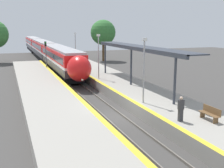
# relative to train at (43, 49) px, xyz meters

# --- Properties ---
(ground_plane) EXTENTS (120.00, 120.00, 0.00)m
(ground_plane) POSITION_rel_train_xyz_m (0.00, -41.85, -2.26)
(ground_plane) COLOR #423F3D
(rail_left) EXTENTS (0.08, 90.00, 0.15)m
(rail_left) POSITION_rel_train_xyz_m (-0.72, -41.85, -2.19)
(rail_left) COLOR slate
(rail_left) RESTS_ON ground_plane
(rail_right) EXTENTS (0.08, 90.00, 0.15)m
(rail_right) POSITION_rel_train_xyz_m (0.72, -41.85, -2.19)
(rail_right) COLOR slate
(rail_right) RESTS_ON ground_plane
(train) EXTENTS (2.83, 65.72, 3.95)m
(train) POSITION_rel_train_xyz_m (0.00, 0.00, 0.00)
(train) COLOR black
(train) RESTS_ON ground_plane
(platform_right) EXTENTS (5.09, 64.00, 0.96)m
(platform_right) POSITION_rel_train_xyz_m (4.26, -41.85, -1.79)
(platform_right) COLOR #9E998E
(platform_right) RESTS_ON ground_plane
(platform_left) EXTENTS (4.79, 64.00, 0.96)m
(platform_left) POSITION_rel_train_xyz_m (-4.11, -41.85, -1.79)
(platform_left) COLOR #9E998E
(platform_left) RESTS_ON ground_plane
(platform_bench) EXTENTS (0.44, 1.67, 0.89)m
(platform_bench) POSITION_rel_train_xyz_m (4.55, -47.37, -0.84)
(platform_bench) COLOR brown
(platform_bench) RESTS_ON platform_right
(person_waiting) EXTENTS (0.36, 0.22, 1.62)m
(person_waiting) POSITION_rel_train_xyz_m (2.66, -46.86, -0.48)
(person_waiting) COLOR #333338
(person_waiting) RESTS_ON platform_right
(railway_signal) EXTENTS (0.28, 0.28, 4.76)m
(railway_signal) POSITION_rel_train_xyz_m (-1.97, -19.00, 0.62)
(railway_signal) COLOR #59595E
(railway_signal) RESTS_ON ground_plane
(lamppost_near) EXTENTS (0.36, 0.20, 5.09)m
(lamppost_near) POSITION_rel_train_xyz_m (2.48, -42.00, 1.62)
(lamppost_near) COLOR #9E9EA3
(lamppost_near) RESTS_ON platform_right
(lamppost_mid) EXTENTS (0.36, 0.20, 5.09)m
(lamppost_mid) POSITION_rel_train_xyz_m (2.48, -30.57, 1.62)
(lamppost_mid) COLOR #9E9EA3
(lamppost_mid) RESTS_ON platform_right
(lamppost_far) EXTENTS (0.36, 0.20, 5.09)m
(lamppost_far) POSITION_rel_train_xyz_m (2.48, -19.14, 1.62)
(lamppost_far) COLOR #9E9EA3
(lamppost_far) RESTS_ON platform_right
(station_canopy) EXTENTS (2.02, 19.19, 3.98)m
(station_canopy) POSITION_rel_train_xyz_m (5.10, -35.15, 2.42)
(station_canopy) COLOR #333842
(station_canopy) RESTS_ON platform_right
(background_tree_right) EXTENTS (5.08, 5.08, 8.32)m
(background_tree_right) POSITION_rel_train_xyz_m (11.25, -6.49, 3.49)
(background_tree_right) COLOR brown
(background_tree_right) RESTS_ON ground_plane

